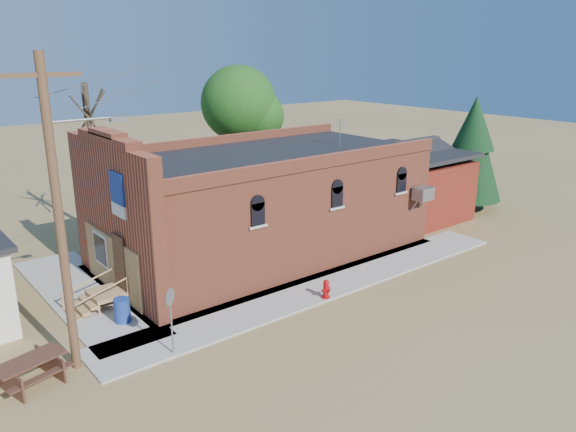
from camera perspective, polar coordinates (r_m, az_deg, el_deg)
ground at (r=20.90m, az=2.49°, el=-8.97°), size 120.00×120.00×0.00m
sidewalk_south at (r=22.41m, az=3.88°, el=-7.04°), size 19.00×2.20×0.08m
sidewalk_west at (r=22.90m, az=-20.02°, el=-7.55°), size 2.60×10.00×0.08m
brick_bar at (r=25.08m, az=-2.88°, el=1.17°), size 16.40×7.97×6.30m
red_shed at (r=31.71m, az=11.73°, el=4.02°), size 5.40×6.40×4.30m
utility_pole at (r=16.49m, az=-22.13°, el=0.40°), size 3.12×0.26×9.00m
tree_bare_near at (r=28.89m, az=-19.64°, el=9.63°), size 2.80×2.80×7.65m
tree_leafy at (r=33.37m, az=-5.02°, el=11.30°), size 4.40×4.40×8.15m
evergreen_tree at (r=33.75m, az=18.24°, el=6.78°), size 3.60×3.60×6.50m
fire_hydrant at (r=21.13m, az=3.89°, el=-7.40°), size 0.41×0.39×0.72m
stop_sign at (r=17.30m, az=-11.89°, el=-8.64°), size 0.48×0.42×2.18m
trash_barrel at (r=20.14m, az=-16.50°, el=-9.16°), size 0.69×0.69×0.84m
picnic_table at (r=17.69m, az=-24.75°, el=-13.87°), size 2.16×1.82×0.78m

